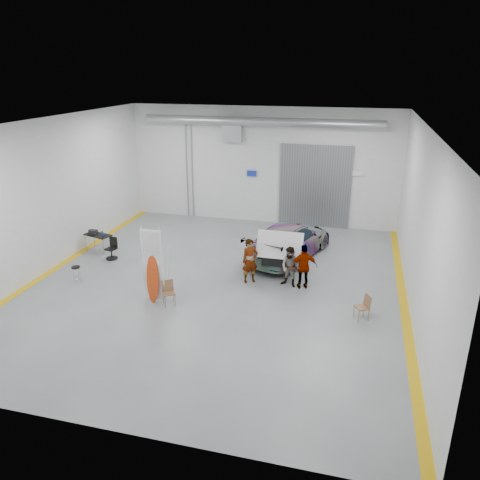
% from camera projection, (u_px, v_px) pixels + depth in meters
% --- Properties ---
extents(ground, '(16.00, 16.00, 0.00)m').
position_uv_depth(ground, '(216.00, 284.00, 17.93)').
color(ground, slate).
rests_on(ground, ground).
extents(room_shell, '(14.02, 16.18, 6.01)m').
position_uv_depth(room_shell, '(237.00, 167.00, 18.47)').
color(room_shell, silver).
rests_on(room_shell, ground).
extents(sedan_car, '(3.56, 5.62, 1.52)m').
position_uv_depth(sedan_car, '(289.00, 240.00, 20.23)').
color(sedan_car, white).
rests_on(sedan_car, ground).
extents(person_a, '(0.76, 0.70, 1.75)m').
position_uv_depth(person_a, '(250.00, 261.00, 17.79)').
color(person_a, '#937050').
rests_on(person_a, ground).
extents(person_b, '(0.91, 0.79, 1.58)m').
position_uv_depth(person_b, '(290.00, 267.00, 17.45)').
color(person_b, teal).
rests_on(person_b, ground).
extents(person_c, '(1.07, 0.70, 1.72)m').
position_uv_depth(person_c, '(304.00, 267.00, 17.31)').
color(person_c, '#984632').
rests_on(person_c, ground).
extents(surfboard_display, '(0.81, 0.25, 2.85)m').
position_uv_depth(surfboard_display, '(153.00, 272.00, 16.16)').
color(surfboard_display, white).
rests_on(surfboard_display, ground).
extents(folding_chair_near, '(0.56, 0.61, 0.86)m').
position_uv_depth(folding_chair_near, '(169.00, 297.00, 16.28)').
color(folding_chair_near, brown).
rests_on(folding_chair_near, ground).
extents(folding_chair_far, '(0.54, 0.66, 0.86)m').
position_uv_depth(folding_chair_far, '(361.00, 312.00, 15.31)').
color(folding_chair_far, brown).
rests_on(folding_chair_far, ground).
extents(shop_stool, '(0.34, 0.34, 0.67)m').
position_uv_depth(shop_stool, '(77.00, 275.00, 17.90)').
color(shop_stool, black).
rests_on(shop_stool, ground).
extents(work_table, '(1.34, 0.93, 1.00)m').
position_uv_depth(work_table, '(97.00, 234.00, 20.91)').
color(work_table, '#94969C').
rests_on(work_table, ground).
extents(office_chair, '(0.50, 0.51, 0.94)m').
position_uv_depth(office_chair, '(112.00, 249.00, 20.16)').
color(office_chair, black).
rests_on(office_chair, ground).
extents(trunk_lid, '(1.77, 1.07, 0.04)m').
position_uv_depth(trunk_lid, '(280.00, 242.00, 17.81)').
color(trunk_lid, silver).
rests_on(trunk_lid, sedan_car).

